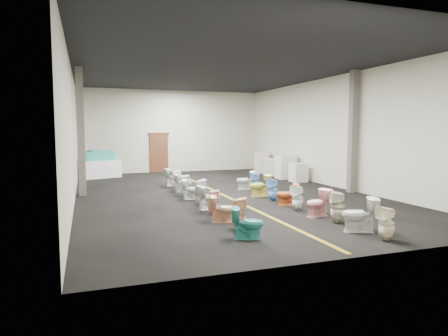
{
  "coord_description": "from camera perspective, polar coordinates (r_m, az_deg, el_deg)",
  "views": [
    {
      "loc": [
        -4.62,
        -13.91,
        2.32
      ],
      "look_at": [
        0.57,
        1.0,
        0.82
      ],
      "focal_mm": 32.0,
      "sensor_mm": 36.0,
      "label": 1
    }
  ],
  "objects": [
    {
      "name": "wall_front",
      "position": [
        7.5,
        18.89,
        4.62
      ],
      "size": [
        10.0,
        0.0,
        10.0
      ],
      "primitive_type": "plane",
      "rotation": [
        -1.57,
        0.0,
        0.0
      ],
      "color": "beige",
      "rests_on": "ground"
    },
    {
      "name": "toilet_left_6",
      "position": [
        13.4,
        -4.6,
        -3.08
      ],
      "size": [
        0.75,
        0.59,
        0.68
      ],
      "primitive_type": "imported",
      "rotation": [
        0.0,
        0.0,
        1.2
      ],
      "color": "white",
      "rests_on": "floor"
    },
    {
      "name": "toilet_right_6",
      "position": [
        13.25,
        7.0,
        -3.08
      ],
      "size": [
        0.43,
        0.43,
        0.73
      ],
      "primitive_type": "imported",
      "rotation": [
        0.0,
        0.0,
        -1.19
      ],
      "color": "#7AB2F3",
      "rests_on": "floor"
    },
    {
      "name": "toilet_left_0",
      "position": [
        8.6,
        3.39,
        -7.85
      ],
      "size": [
        0.76,
        0.59,
        0.69
      ],
      "primitive_type": "imported",
      "rotation": [
        0.0,
        0.0,
        1.21
      ],
      "color": "teal",
      "rests_on": "floor"
    },
    {
      "name": "toilet_right_9",
      "position": [
        15.64,
        3.09,
        -1.76
      ],
      "size": [
        0.78,
        0.56,
        0.72
      ],
      "primitive_type": "imported",
      "rotation": [
        0.0,
        0.0,
        -1.81
      ],
      "color": "white",
      "rests_on": "floor"
    },
    {
      "name": "appliance_crate_d",
      "position": [
        21.74,
        5.38,
        0.77
      ],
      "size": [
        1.01,
        1.01,
        1.11
      ],
      "primitive_type": "cube",
      "rotation": [
        0.0,
        0.0,
        -0.39
      ],
      "color": "beige",
      "rests_on": "floor"
    },
    {
      "name": "wall_back",
      "position": [
        22.39,
        -7.33,
        5.22
      ],
      "size": [
        10.0,
        0.0,
        10.0
      ],
      "primitive_type": "plane",
      "rotation": [
        1.57,
        0.0,
        0.0
      ],
      "color": "beige",
      "rests_on": "ground"
    },
    {
      "name": "toilet_right_2",
      "position": [
        10.41,
        15.97,
        -5.37
      ],
      "size": [
        0.48,
        0.48,
        0.81
      ],
      "primitive_type": "imported",
      "rotation": [
        0.0,
        0.0,
        -1.95
      ],
      "color": "beige",
      "rests_on": "floor"
    },
    {
      "name": "door_frame",
      "position": [
        22.19,
        -9.32,
        4.85
      ],
      "size": [
        1.15,
        0.08,
        0.1
      ],
      "primitive_type": "cube",
      "color": "#331C11",
      "rests_on": "back_door"
    },
    {
      "name": "toilet_right_8",
      "position": [
        14.79,
        4.57,
        -2.14
      ],
      "size": [
        0.4,
        0.4,
        0.75
      ],
      "primitive_type": "imported",
      "rotation": [
        0.0,
        0.0,
        -1.77
      ],
      "color": "#74ACE2",
      "rests_on": "floor"
    },
    {
      "name": "toilet_right_1",
      "position": [
        9.64,
        18.75,
        -6.32
      ],
      "size": [
        0.9,
        0.71,
        0.8
      ],
      "primitive_type": "imported",
      "rotation": [
        0.0,
        0.0,
        -1.94
      ],
      "color": "silver",
      "rests_on": "floor"
    },
    {
      "name": "appliance_crate_b",
      "position": [
        19.28,
        8.78,
        0.16
      ],
      "size": [
        0.87,
        0.87,
        1.13
      ],
      "primitive_type": "cube",
      "rotation": [
        0.0,
        0.0,
        -0.06
      ],
      "color": "beige",
      "rests_on": "floor"
    },
    {
      "name": "toilet_right_0",
      "position": [
        9.12,
        22.22,
        -7.33
      ],
      "size": [
        0.36,
        0.35,
        0.73
      ],
      "primitive_type": "imported",
      "rotation": [
        0.0,
        0.0,
        -1.5
      ],
      "color": "beige",
      "rests_on": "floor"
    },
    {
      "name": "display_table",
      "position": [
        20.37,
        -17.35,
        -0.17
      ],
      "size": [
        2.09,
        1.56,
        0.83
      ],
      "primitive_type": "cube",
      "rotation": [
        0.0,
        0.0,
        0.38
      ],
      "color": "white",
      "rests_on": "floor"
    },
    {
      "name": "toilet_left_2",
      "position": [
        10.09,
        -0.15,
        -5.87
      ],
      "size": [
        0.75,
        0.55,
        0.68
      ],
      "primitive_type": "imported",
      "rotation": [
        0.0,
        0.0,
        1.29
      ],
      "color": "#EFB791",
      "rests_on": "floor"
    },
    {
      "name": "toilet_left_10",
      "position": [
        16.75,
        -7.28,
        -1.3
      ],
      "size": [
        0.77,
        0.51,
        0.73
      ],
      "primitive_type": "imported",
      "rotation": [
        0.0,
        0.0,
        1.72
      ],
      "color": "white",
      "rests_on": "floor"
    },
    {
      "name": "wall_left",
      "position": [
        13.91,
        -20.85,
        4.8
      ],
      "size": [
        0.0,
        16.0,
        16.0
      ],
      "primitive_type": "plane",
      "rotation": [
        1.57,
        0.0,
        1.57
      ],
      "color": "beige",
      "rests_on": "ground"
    },
    {
      "name": "toilet_left_7",
      "position": [
        14.19,
        -5.77,
        -2.47
      ],
      "size": [
        0.35,
        0.34,
        0.75
      ],
      "primitive_type": "imported",
      "rotation": [
        0.0,
        0.0,
        1.55
      ],
      "color": "white",
      "rests_on": "floor"
    },
    {
      "name": "column_left",
      "position": [
        14.91,
        -19.78,
        4.85
      ],
      "size": [
        0.25,
        0.25,
        4.5
      ],
      "primitive_type": "cube",
      "color": "#59544C",
      "rests_on": "floor"
    },
    {
      "name": "bathtub",
      "position": [
        20.31,
        -17.4,
        1.67
      ],
      "size": [
        1.79,
        1.06,
        0.55
      ],
      "rotation": [
        0.0,
        0.0,
        0.34
      ],
      "color": "teal",
      "rests_on": "display_table"
    },
    {
      "name": "column_right",
      "position": [
        15.55,
        17.93,
        4.92
      ],
      "size": [
        0.25,
        0.25,
        4.5
      ],
      "primitive_type": "cube",
      "color": "#59544C",
      "rests_on": "floor"
    },
    {
      "name": "toilet_left_9",
      "position": [
        15.94,
        -6.93,
        -1.63
      ],
      "size": [
        0.43,
        0.43,
        0.73
      ],
      "primitive_type": "imported",
      "rotation": [
        0.0,
        0.0,
        1.93
      ],
      "color": "white",
      "rests_on": "floor"
    },
    {
      "name": "toilet_left_4",
      "position": [
        11.72,
        -2.26,
        -4.21
      ],
      "size": [
        0.77,
        0.56,
        0.71
      ],
      "primitive_type": "imported",
      "rotation": [
        0.0,
        0.0,
        1.82
      ],
      "color": "white",
      "rests_on": "floor"
    },
    {
      "name": "toilet_right_5",
      "position": [
        12.46,
        9.05,
        -3.75
      ],
      "size": [
        0.76,
        0.59,
        0.69
      ],
      "primitive_type": "imported",
      "rotation": [
        0.0,
        0.0,
        -1.91
      ],
      "color": "#CF602B",
      "rests_on": "floor"
    },
    {
      "name": "wall_right",
      "position": [
        16.91,
        15.53,
        5.01
      ],
      "size": [
        0.0,
        16.0,
        16.0
      ],
      "primitive_type": "plane",
      "rotation": [
        1.57,
        0.0,
        -1.57
      ],
      "color": "beige",
      "rests_on": "ground"
    },
    {
      "name": "toilet_right_3",
      "position": [
        11.03,
        13.29,
        -4.89
      ],
      "size": [
        0.8,
        0.56,
        0.74
      ],
      "primitive_type": "imported",
      "rotation": [
        0.0,
        0.0,
        -1.35
      ],
      "color": "#F6AAAC",
      "rests_on": "floor"
    },
    {
      "name": "toilet_left_5",
      "position": [
        12.58,
        -3.48,
        -3.38
      ],
      "size": [
        0.37,
        0.36,
        0.79
      ],
      "primitive_type": "imported",
      "rotation": [
        0.0,
        0.0,
        1.56
      ],
      "color": "silver",
      "rests_on": "floor"
    },
    {
      "name": "ceiling",
      "position": [
        14.81,
        -0.84,
        13.9
      ],
      "size": [
        16.0,
        16.0,
        0.0
      ],
      "primitive_type": "plane",
      "rotation": [
        3.14,
        0.0,
        0.0
      ],
      "color": "black",
      "rests_on": "ground"
    },
    {
      "name": "toilet_right_4",
      "position": [
        11.72,
        10.47,
        -4.22
      ],
      "size": [
        0.44,
        0.43,
        0.74
      ],
      "primitive_type": "imported",
      "rotation": [
        0.0,
        0.0,
        -1.2
      ],
      "color": "white",
      "rests_on": "floor"
    },
    {
      "name": "aisle_stripe",
      "position": [
        14.84,
        -0.82,
        -3.54
      ],
      "size": [
        0.12,
        15.6,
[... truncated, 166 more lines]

